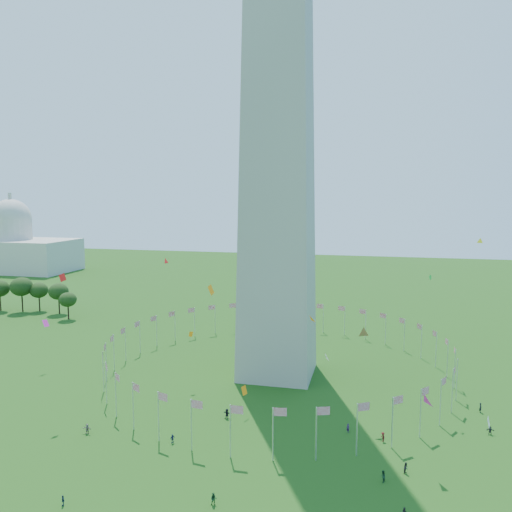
% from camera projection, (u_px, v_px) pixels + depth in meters
% --- Properties ---
extents(ground, '(600.00, 600.00, 0.00)m').
position_uv_depth(ground, '(211.00, 493.00, 71.79)').
color(ground, '#18430F').
rests_on(ground, ground).
extents(washington_monument, '(16.80, 16.80, 169.00)m').
position_uv_depth(washington_monument, '(279.00, 5.00, 110.04)').
color(washington_monument, '#ABA798').
rests_on(washington_monument, ground).
extents(flag_ring, '(80.24, 80.24, 9.00)m').
position_uv_depth(flag_ring, '(277.00, 355.00, 119.54)').
color(flag_ring, silver).
rests_on(flag_ring, ground).
extents(capitol_building, '(70.00, 35.00, 46.00)m').
position_uv_depth(capitol_building, '(12.00, 231.00, 284.50)').
color(capitol_building, beige).
rests_on(capitol_building, ground).
extents(crowd, '(87.70, 67.48, 1.99)m').
position_uv_depth(crowd, '(238.00, 477.00, 74.23)').
color(crowd, '#5B1420').
rests_on(crowd, ground).
extents(kites_aloft, '(127.41, 55.41, 33.45)m').
position_uv_depth(kites_aloft, '(295.00, 333.00, 91.63)').
color(kites_aloft, orange).
rests_on(kites_aloft, ground).
extents(tree_line_west, '(55.61, 15.12, 13.20)m').
position_uv_depth(tree_line_west, '(11.00, 297.00, 183.54)').
color(tree_line_west, '#264717').
rests_on(tree_line_west, ground).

